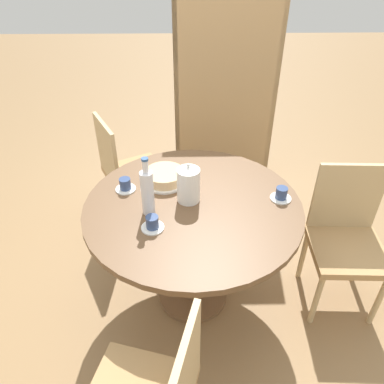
{
  "coord_description": "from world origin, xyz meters",
  "views": [
    {
      "loc": [
        -0.03,
        -1.59,
        2.0
      ],
      "look_at": [
        0.0,
        0.29,
        0.63
      ],
      "focal_mm": 35.0,
      "sensor_mm": 36.0,
      "label": 1
    }
  ],
  "objects_px": {
    "water_bottle": "(147,191)",
    "cup_a": "(125,185)",
    "cake_main": "(165,177)",
    "cup_c": "(152,224)",
    "chair_c": "(128,170)",
    "cup_b": "(281,194)",
    "bookshelf": "(225,86)",
    "chair_b": "(346,237)",
    "coffee_pot": "(188,184)"
  },
  "relations": [
    {
      "from": "water_bottle",
      "to": "cup_a",
      "type": "xyz_separation_m",
      "value": [
        -0.15,
        0.21,
        -0.1
      ]
    },
    {
      "from": "cake_main",
      "to": "cup_c",
      "type": "bearing_deg",
      "value": -96.07
    },
    {
      "from": "cup_a",
      "to": "cup_c",
      "type": "relative_size",
      "value": 1.0
    },
    {
      "from": "cake_main",
      "to": "cup_a",
      "type": "height_order",
      "value": "cup_a"
    },
    {
      "from": "chair_c",
      "to": "cake_main",
      "type": "relative_size",
      "value": 3.45
    },
    {
      "from": "cake_main",
      "to": "cup_b",
      "type": "relative_size",
      "value": 2.26
    },
    {
      "from": "bookshelf",
      "to": "cup_b",
      "type": "relative_size",
      "value": 15.59
    },
    {
      "from": "chair_b",
      "to": "cup_b",
      "type": "distance_m",
      "value": 0.52
    },
    {
      "from": "coffee_pot",
      "to": "water_bottle",
      "type": "height_order",
      "value": "water_bottle"
    },
    {
      "from": "coffee_pot",
      "to": "cake_main",
      "type": "bearing_deg",
      "value": 127.69
    },
    {
      "from": "bookshelf",
      "to": "cup_a",
      "type": "height_order",
      "value": "bookshelf"
    },
    {
      "from": "chair_b",
      "to": "cake_main",
      "type": "height_order",
      "value": "chair_b"
    },
    {
      "from": "chair_b",
      "to": "cake_main",
      "type": "distance_m",
      "value": 1.13
    },
    {
      "from": "cup_a",
      "to": "coffee_pot",
      "type": "bearing_deg",
      "value": -15.77
    },
    {
      "from": "cup_a",
      "to": "cup_b",
      "type": "height_order",
      "value": "same"
    },
    {
      "from": "chair_b",
      "to": "coffee_pot",
      "type": "height_order",
      "value": "coffee_pot"
    },
    {
      "from": "cake_main",
      "to": "cup_c",
      "type": "distance_m",
      "value": 0.41
    },
    {
      "from": "cup_b",
      "to": "cup_c",
      "type": "relative_size",
      "value": 1.0
    },
    {
      "from": "chair_c",
      "to": "coffee_pot",
      "type": "height_order",
      "value": "coffee_pot"
    },
    {
      "from": "chair_c",
      "to": "water_bottle",
      "type": "relative_size",
      "value": 2.74
    },
    {
      "from": "chair_c",
      "to": "bookshelf",
      "type": "height_order",
      "value": "bookshelf"
    },
    {
      "from": "chair_b",
      "to": "coffee_pot",
      "type": "xyz_separation_m",
      "value": [
        -0.93,
        0.02,
        0.38
      ]
    },
    {
      "from": "coffee_pot",
      "to": "cup_a",
      "type": "relative_size",
      "value": 2.01
    },
    {
      "from": "chair_c",
      "to": "bookshelf",
      "type": "bearing_deg",
      "value": -77.19
    },
    {
      "from": "chair_c",
      "to": "cup_b",
      "type": "height_order",
      "value": "chair_c"
    },
    {
      "from": "bookshelf",
      "to": "cup_b",
      "type": "xyz_separation_m",
      "value": [
        0.19,
        -1.39,
        -0.09
      ]
    },
    {
      "from": "chair_b",
      "to": "chair_c",
      "type": "bearing_deg",
      "value": 153.95
    },
    {
      "from": "cup_a",
      "to": "chair_c",
      "type": "bearing_deg",
      "value": 98.49
    },
    {
      "from": "coffee_pot",
      "to": "water_bottle",
      "type": "relative_size",
      "value": 0.71
    },
    {
      "from": "chair_c",
      "to": "cup_a",
      "type": "height_order",
      "value": "chair_c"
    },
    {
      "from": "cup_a",
      "to": "cup_c",
      "type": "height_order",
      "value": "same"
    },
    {
      "from": "bookshelf",
      "to": "coffee_pot",
      "type": "height_order",
      "value": "bookshelf"
    },
    {
      "from": "water_bottle",
      "to": "cake_main",
      "type": "distance_m",
      "value": 0.31
    },
    {
      "from": "bookshelf",
      "to": "cup_c",
      "type": "height_order",
      "value": "bookshelf"
    },
    {
      "from": "cake_main",
      "to": "cup_b",
      "type": "height_order",
      "value": "cup_b"
    },
    {
      "from": "coffee_pot",
      "to": "water_bottle",
      "type": "bearing_deg",
      "value": -153.32
    },
    {
      "from": "bookshelf",
      "to": "water_bottle",
      "type": "xyz_separation_m",
      "value": [
        -0.53,
        -1.49,
        0.01
      ]
    },
    {
      "from": "cake_main",
      "to": "cup_c",
      "type": "relative_size",
      "value": 2.26
    },
    {
      "from": "coffee_pot",
      "to": "cup_b",
      "type": "height_order",
      "value": "coffee_pot"
    },
    {
      "from": "bookshelf",
      "to": "cup_c",
      "type": "xyz_separation_m",
      "value": [
        -0.5,
        -1.62,
        -0.09
      ]
    },
    {
      "from": "chair_c",
      "to": "cup_c",
      "type": "distance_m",
      "value": 1.05
    },
    {
      "from": "water_bottle",
      "to": "cup_c",
      "type": "distance_m",
      "value": 0.17
    },
    {
      "from": "chair_c",
      "to": "cup_c",
      "type": "relative_size",
      "value": 7.79
    },
    {
      "from": "water_bottle",
      "to": "cup_a",
      "type": "distance_m",
      "value": 0.27
    },
    {
      "from": "chair_b",
      "to": "bookshelf",
      "type": "height_order",
      "value": "bookshelf"
    },
    {
      "from": "cake_main",
      "to": "chair_c",
      "type": "bearing_deg",
      "value": 119.43
    },
    {
      "from": "coffee_pot",
      "to": "chair_c",
      "type": "bearing_deg",
      "value": 121.58
    },
    {
      "from": "chair_b",
      "to": "cup_c",
      "type": "bearing_deg",
      "value": -166.62
    },
    {
      "from": "bookshelf",
      "to": "cup_a",
      "type": "distance_m",
      "value": 1.45
    },
    {
      "from": "chair_b",
      "to": "cake_main",
      "type": "xyz_separation_m",
      "value": [
        -1.07,
        0.19,
        0.31
      ]
    }
  ]
}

